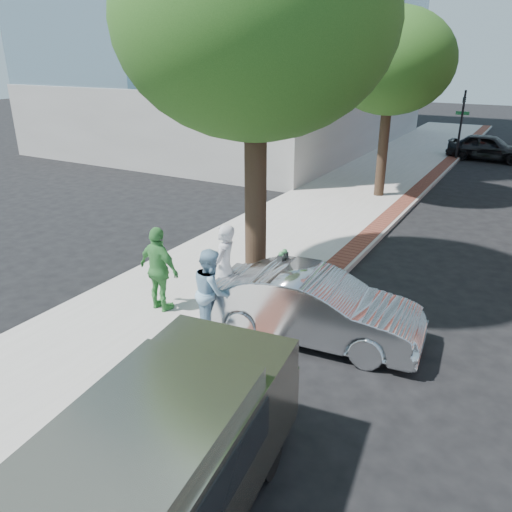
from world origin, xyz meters
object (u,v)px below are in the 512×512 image
Objects in this scene: sedan_silver at (314,306)px; person_green at (159,269)px; person_gray at (224,269)px; parking_meter at (283,268)px; person_officer at (211,291)px; bg_car at (488,147)px; van at (155,471)px.

person_green is at bearing 97.53° from sedan_silver.
person_gray reaches higher than sedan_silver.
person_officer reaches higher than parking_meter.
van reaches higher than bg_car.
parking_meter is 0.81× the size of person_officer.
parking_meter is 1.74m from person_officer.
van is at bearing 137.46° from person_green.
van is (2.12, -4.24, -0.02)m from person_officer.
van reaches higher than parking_meter.
sedan_silver is (2.12, 0.11, -0.43)m from person_gray.
sedan_silver is at bearing 85.79° from van.
person_gray is 2.17m from sedan_silver.
bg_car is at bearing -7.75° from sedan_silver.
person_green is at bearing -152.17° from parking_meter.
parking_meter is 0.34× the size of bg_car.
parking_meter is at bearing 95.16° from van.
person_gray is 0.46× the size of sedan_silver.
person_gray reaches higher than person_green.
parking_meter is at bearing 108.55° from person_gray.
van is (-0.52, -27.71, 0.31)m from bg_car.
person_officer reaches higher than bg_car.
person_officer is 0.93× the size of person_green.
parking_meter reaches higher than bg_car.
bg_car is at bearing 85.39° from parking_meter.
parking_meter is 1.28m from person_gray.
person_green is (-1.28, -0.69, -0.03)m from person_gray.
person_gray reaches higher than van.
person_officer is 2.14m from sedan_silver.
parking_meter is 1.19m from sedan_silver.
person_green reaches higher than van.
person_officer is at bearing -120.35° from parking_meter.
person_gray is 1.04× the size of person_green.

